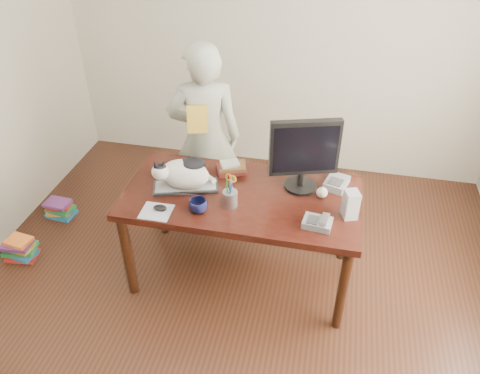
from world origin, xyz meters
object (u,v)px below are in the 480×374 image
Objects in this scene: mouse at (160,208)px; book_stack at (232,168)px; book_pile_b at (60,209)px; keyboard at (186,187)px; cat at (183,173)px; baseball at (322,193)px; pen_cup at (230,197)px; phone at (318,222)px; monitor at (304,152)px; book_pile_a at (20,249)px; speaker at (351,204)px; coffee_mug at (198,206)px; person at (205,139)px; calculator at (336,183)px; desk at (244,205)px.

mouse is 0.65m from book_stack.
keyboard is at bearing -15.06° from book_pile_b.
cat is at bearing 73.21° from mouse.
baseball is at bearing -11.42° from keyboard.
pen_cup reaches higher than book_stack.
monitor is at bearing 118.35° from phone.
book_pile_b is (-1.24, 0.63, -0.70)m from mouse.
mouse reaches higher than book_pile_a.
baseball is (-0.18, 0.17, -0.06)m from speaker.
coffee_mug is at bearing 169.71° from speaker.
book_stack is at bearing 78.10° from coffee_mug.
pen_cup is 1.32× the size of speaker.
person reaches higher than book_pile_a.
mouse is at bearing 169.75° from speaker.
phone reaches higher than keyboard.
baseball is 0.17m from calculator.
keyboard is 0.95m from phone.
pen_cup is 1.14× the size of calculator.
mouse is (-0.07, -0.26, -0.11)m from cat.
book_pile_b is at bearing 147.62° from keyboard.
phone is 2.43m from book_pile_b.
person is 5.85× the size of book_pile_a.
book_stack is 0.75m from calculator.
desk is at bearing 158.20° from phone.
speaker reaches higher than mouse.
speaker is 0.70× the size of book_pile_a.
book_pile_b is (-1.33, 0.36, -0.69)m from keyboard.
keyboard is 0.30× the size of person.
desk is 0.77m from speaker.
phone reaches higher than book_pile_a.
book_pile_b is at bearing 150.35° from speaker.
book_pile_a is 1.05× the size of book_pile_b.
book_stack reaches higher than desk.
cat reaches higher than coffee_mug.
speaker is (1.11, -0.07, 0.08)m from keyboard.
pen_cup is 3.33× the size of baseball.
book_pile_a reaches higher than book_pile_b.
desk is at bearing 35.60° from mouse.
cat is 1.73× the size of book_stack.
monitor is at bearing 9.54° from book_pile_a.
cat is 0.83m from monitor.
person reaches higher than keyboard.
calculator reaches higher than desk.
baseball reaches higher than book_pile_a.
phone is 2.38m from book_pile_a.
keyboard is 1.54m from book_pile_b.
phone reaches higher than calculator.
calculator is at bearing 85.80° from phone.
book_stack is at bearing -3.10° from book_pile_b.
desk is 8.40× the size of phone.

